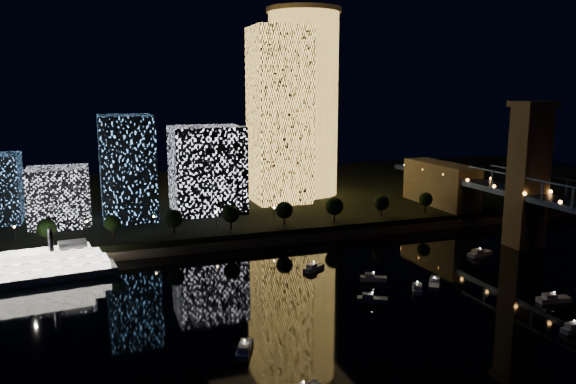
# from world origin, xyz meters

# --- Properties ---
(ground) EXTENTS (520.00, 520.00, 0.00)m
(ground) POSITION_xyz_m (0.00, 0.00, 0.00)
(ground) COLOR black
(ground) RESTS_ON ground
(far_bank) EXTENTS (420.00, 160.00, 5.00)m
(far_bank) POSITION_xyz_m (0.00, 160.00, 2.50)
(far_bank) COLOR black
(far_bank) RESTS_ON ground
(seawall) EXTENTS (420.00, 6.00, 3.00)m
(seawall) POSITION_xyz_m (0.00, 82.00, 1.50)
(seawall) COLOR #6B5E4C
(seawall) RESTS_ON ground
(tower_cylindrical) EXTENTS (34.00, 34.00, 84.77)m
(tower_cylindrical) POSITION_xyz_m (19.05, 144.43, 47.51)
(tower_cylindrical) COLOR #FFBF51
(tower_cylindrical) RESTS_ON far_bank
(tower_rectangular) EXTENTS (23.56, 23.56, 74.96)m
(tower_rectangular) POSITION_xyz_m (2.79, 131.04, 42.48)
(tower_rectangular) COLOR #FFBF51
(tower_rectangular) RESTS_ON far_bank
(midrise_blocks) EXTENTS (101.16, 32.84, 39.37)m
(midrise_blocks) POSITION_xyz_m (-61.46, 120.51, 21.40)
(midrise_blocks) COLOR white
(midrise_blocks) RESTS_ON far_bank
(riverboat) EXTENTS (50.20, 15.68, 14.88)m
(riverboat) POSITION_xyz_m (-95.59, 67.27, 3.82)
(riverboat) COLOR silver
(riverboat) RESTS_ON ground
(motorboats) EXTENTS (105.36, 76.62, 2.78)m
(motorboats) POSITION_xyz_m (2.52, 14.59, 0.81)
(motorboats) COLOR silver
(motorboats) RESTS_ON ground
(esplanade_trees) EXTENTS (165.86, 6.74, 8.87)m
(esplanade_trees) POSITION_xyz_m (-29.96, 88.00, 10.47)
(esplanade_trees) COLOR black
(esplanade_trees) RESTS_ON far_bank
(street_lamps) EXTENTS (132.70, 0.70, 5.65)m
(street_lamps) POSITION_xyz_m (-34.00, 94.00, 9.02)
(street_lamps) COLOR black
(street_lamps) RESTS_ON far_bank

